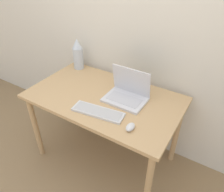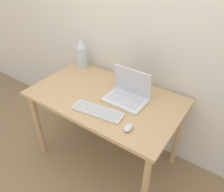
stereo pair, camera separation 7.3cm
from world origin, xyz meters
name	(u,v)px [view 1 (the left image)]	position (x,y,z in m)	size (l,w,h in m)	color
ground_plane	(83,183)	(0.00, 0.00, 0.00)	(12.00, 12.00, 0.00)	#8C704C
wall_back	(132,23)	(0.00, 0.81, 1.25)	(6.00, 0.05, 2.50)	silver
desk	(104,105)	(0.00, 0.37, 0.66)	(1.28, 0.75, 0.75)	tan
laptop	(127,93)	(0.18, 0.45, 0.81)	(0.33, 0.24, 0.26)	silver
keyboard	(98,112)	(0.08, 0.17, 0.76)	(0.42, 0.18, 0.02)	silver
mouse	(130,127)	(0.37, 0.14, 0.77)	(0.05, 0.09, 0.04)	silver
vase	(78,54)	(-0.50, 0.67, 0.90)	(0.10, 0.10, 0.31)	silver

